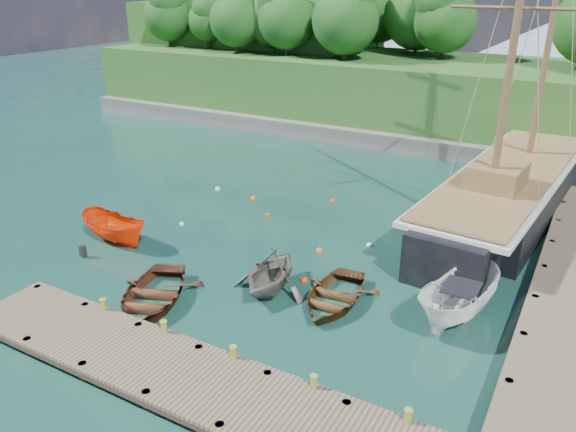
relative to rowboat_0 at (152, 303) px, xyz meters
name	(u,v)px	position (x,y,z in m)	size (l,w,h in m)	color
ground	(264,290)	(3.39, 3.15, 0.00)	(160.00, 160.00, 0.00)	#153531
dock_near	(208,386)	(5.39, -3.35, 0.43)	(20.00, 3.20, 1.10)	#463A2A
dock_east	(576,276)	(14.89, 10.15, 0.43)	(3.20, 24.00, 1.10)	#463A2A
bollard_0	(106,322)	(-0.61, -1.95, 0.00)	(0.26, 0.26, 0.45)	olive
bollard_1	(166,346)	(2.39, -1.95, 0.00)	(0.26, 0.26, 0.45)	olive
bollard_2	(234,372)	(5.39, -1.95, 0.00)	(0.26, 0.26, 0.45)	olive
bollard_3	(313,403)	(8.39, -1.95, 0.00)	(0.26, 0.26, 0.45)	olive
rowboat_0	(152,303)	(0.00, 0.00, 0.00)	(3.50, 4.91, 1.02)	#512A19
rowboat_1	(271,290)	(3.66, 3.31, 0.00)	(3.29, 3.81, 2.01)	#635D54
rowboat_2	(333,303)	(6.41, 3.67, 0.00)	(3.15, 4.41, 0.91)	#523218
motorboat_orange	(116,242)	(-5.57, 3.51, 0.00)	(1.63, 4.34, 1.68)	#F43B05
cabin_boat_white	(457,319)	(11.14, 4.98, 0.00)	(1.97, 5.23, 2.02)	white
schooner	(508,195)	(10.81, 17.03, 1.12)	(6.70, 27.49, 20.13)	black
mooring_buoy_0	(182,225)	(-4.09, 6.82, 0.00)	(0.28, 0.28, 0.28)	silver
mooring_buoy_1	(268,216)	(-0.67, 10.16, 0.00)	(0.31, 0.31, 0.31)	#E63200
mooring_buoy_2	(320,251)	(3.83, 7.60, 0.00)	(0.35, 0.35, 0.35)	orange
mooring_buoy_3	(369,246)	(5.71, 9.36, 0.00)	(0.30, 0.30, 0.30)	silver
mooring_buoy_4	(253,199)	(-2.80, 11.94, 0.00)	(0.36, 0.36, 0.36)	#F75D08
mooring_buoy_5	(333,202)	(1.59, 13.89, 0.00)	(0.32, 0.32, 0.32)	red
mooring_buoy_6	(218,189)	(-5.66, 12.23, 0.00)	(0.33, 0.33, 0.33)	silver
mooring_buoy_7	(304,281)	(4.53, 4.69, 0.00)	(0.36, 0.36, 0.36)	#F93E0A
headland	(322,56)	(-9.48, 34.52, 5.54)	(51.00, 19.31, 12.90)	#474744
distant_ridge	(561,41)	(7.70, 73.15, 4.35)	(117.00, 40.00, 10.00)	#728CA5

